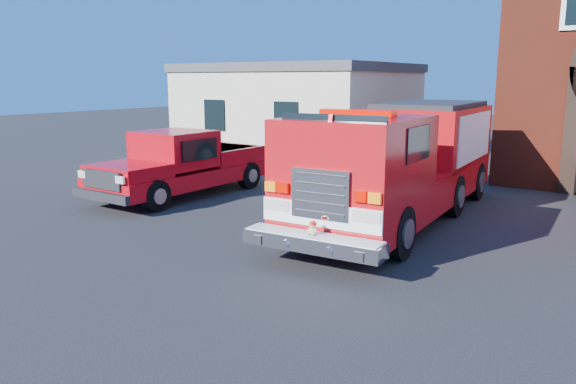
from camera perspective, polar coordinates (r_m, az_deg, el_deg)
The scene contains 4 objects.
ground at distance 13.04m, azimuth 2.97°, elevation -4.74°, with size 100.00×100.00×0.00m, color black.
side_building at distance 28.36m, azimuth 1.06°, elevation 8.53°, with size 10.20×8.20×4.35m.
fire_engine at distance 14.82m, azimuth 11.53°, elevation 3.14°, with size 3.27×9.86×2.99m.
pickup_truck at distance 17.98m, azimuth -10.67°, elevation 2.73°, with size 2.32×6.32×2.06m.
Camera 1 is at (6.46, -10.73, 3.62)m, focal length 35.00 mm.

